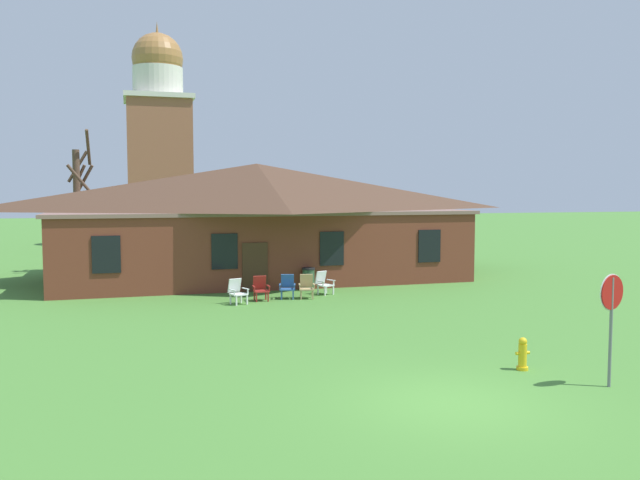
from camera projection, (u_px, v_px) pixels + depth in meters
name	position (u px, v px, depth m)	size (l,w,h in m)	color
ground_plane	(451.00, 403.00, 13.07)	(200.00, 200.00, 0.00)	#477F33
brick_building	(257.00, 219.00, 32.46)	(19.60, 10.40, 5.65)	brown
dome_tower	(159.00, 145.00, 50.34)	(5.18, 5.18, 17.31)	#93563D
stop_sign	(612.00, 307.00, 14.04)	(0.78, 0.26, 2.49)	slate
lawn_chair_by_porch	(237.00, 291.00, 24.53)	(0.77, 0.82, 0.96)	white
lawn_chair_near_door	(260.00, 288.00, 25.32)	(0.64, 0.67, 0.96)	maroon
lawn_chair_left_end	(287.00, 286.00, 25.80)	(0.74, 0.79, 0.96)	#2D5693
lawn_chair_middle	(307.00, 286.00, 25.84)	(0.72, 0.77, 0.96)	tan
lawn_chair_right_end	(324.00, 282.00, 26.86)	(0.80, 0.84, 0.96)	white
bare_tree_beside_building	(78.00, 202.00, 33.71)	(1.39, 1.70, 7.45)	brown
fire_hydrant	(523.00, 354.00, 15.48)	(0.36, 0.28, 0.79)	gold
trash_bin	(308.00, 279.00, 27.92)	(0.56, 0.56, 0.98)	#335638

